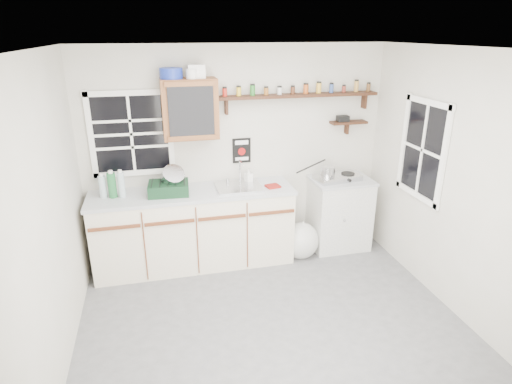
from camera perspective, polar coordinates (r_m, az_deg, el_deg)
room at (r=3.68m, az=2.37°, el=-1.29°), size 3.64×3.24×2.54m
main_cabinet at (r=5.07m, az=-8.21°, el=-4.75°), size 2.31×0.63×0.92m
right_cabinet at (r=5.54m, az=11.00°, el=-2.73°), size 0.73×0.57×0.91m
sink at (r=4.96m, az=-2.32°, el=0.75°), size 0.52×0.44×0.29m
upper_cabinet at (r=4.80m, az=-8.80°, el=10.89°), size 0.60×0.32×0.65m
upper_cabinet_clutter at (r=4.75m, az=-9.85°, el=15.41°), size 0.47×0.24×0.14m
spice_shelf at (r=5.12m, az=5.72°, el=12.81°), size 1.91×0.18×0.35m
secondary_shelf at (r=5.42m, az=11.99°, el=9.14°), size 0.45×0.16×0.24m
warning_sign at (r=5.14m, az=-1.93°, el=5.55°), size 0.22×0.02×0.30m
window_back at (r=4.98m, az=-16.30°, el=7.43°), size 0.93×0.03×0.98m
window_right at (r=4.84m, az=21.37°, el=5.24°), size 0.03×0.78×1.08m
water_bottles at (r=4.88m, az=-18.63°, el=0.86°), size 0.28×0.11×0.31m
dish_rack at (r=4.83m, az=-11.40°, el=0.96°), size 0.46×0.36×0.33m
soap_bottle at (r=5.09m, az=-0.99°, el=2.18°), size 0.10×0.10×0.17m
rag at (r=4.97m, az=2.25°, el=0.79°), size 0.18×0.16×0.02m
hotplate at (r=5.32m, az=10.80°, el=1.96°), size 0.58×0.36×0.08m
saucepan at (r=5.24m, az=9.44°, el=2.79°), size 0.45×0.22×0.19m
trash_bag at (r=5.31m, az=6.02°, el=-6.43°), size 0.43×0.39×0.49m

